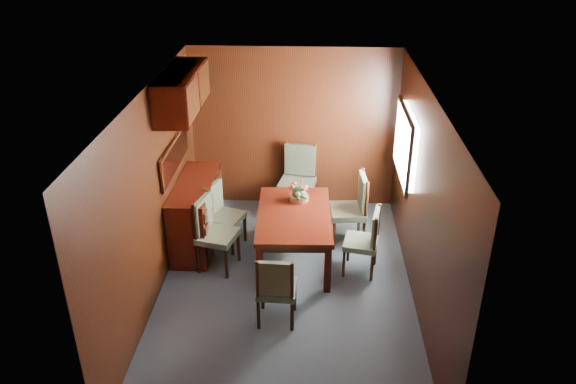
# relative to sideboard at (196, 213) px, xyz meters

# --- Properties ---
(ground) EXTENTS (4.50, 4.50, 0.00)m
(ground) POSITION_rel_sideboard_xyz_m (1.25, -1.00, -0.45)
(ground) COLOR #333D45
(ground) RESTS_ON ground
(room_shell) EXTENTS (3.06, 4.52, 2.41)m
(room_shell) POSITION_rel_sideboard_xyz_m (1.15, -0.67, 1.18)
(room_shell) COLOR black
(room_shell) RESTS_ON ground
(sideboard) EXTENTS (0.48, 1.40, 0.90)m
(sideboard) POSITION_rel_sideboard_xyz_m (0.00, 0.00, 0.00)
(sideboard) COLOR black
(sideboard) RESTS_ON ground
(dining_table) EXTENTS (0.96, 1.49, 0.68)m
(dining_table) POSITION_rel_sideboard_xyz_m (1.32, -0.36, 0.14)
(dining_table) COLOR black
(dining_table) RESTS_ON ground
(chair_left_near) EXTENTS (0.54, 0.56, 0.97)m
(chair_left_near) POSITION_rel_sideboard_xyz_m (0.31, -0.55, 0.09)
(chair_left_near) COLOR black
(chair_left_near) RESTS_ON ground
(chair_left_far) EXTENTS (0.53, 0.54, 0.91)m
(chair_left_far) POSITION_rel_sideboard_xyz_m (0.34, -0.04, 0.05)
(chair_left_far) COLOR black
(chair_left_far) RESTS_ON ground
(chair_right_near) EXTENTS (0.47, 0.49, 0.88)m
(chair_right_near) POSITION_rel_sideboard_xyz_m (2.22, -0.58, 0.04)
(chair_right_near) COLOR black
(chair_right_near) RESTS_ON ground
(chair_right_far) EXTENTS (0.49, 0.51, 1.00)m
(chair_right_far) POSITION_rel_sideboard_xyz_m (2.10, 0.13, 0.11)
(chair_right_far) COLOR black
(chair_right_far) RESTS_ON ground
(chair_head) EXTENTS (0.43, 0.42, 0.88)m
(chair_head) POSITION_rel_sideboard_xyz_m (1.18, -1.63, 0.04)
(chair_head) COLOR black
(chair_head) RESTS_ON ground
(chair_foot) EXTENTS (0.58, 0.56, 1.05)m
(chair_foot) POSITION_rel_sideboard_xyz_m (1.33, 0.96, 0.13)
(chair_foot) COLOR black
(chair_foot) RESTS_ON ground
(flower_centerpiece) EXTENTS (0.26, 0.26, 0.26)m
(flower_centerpiece) POSITION_rel_sideboard_xyz_m (1.37, -0.01, 0.36)
(flower_centerpiece) COLOR #A45132
(flower_centerpiece) RESTS_ON dining_table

